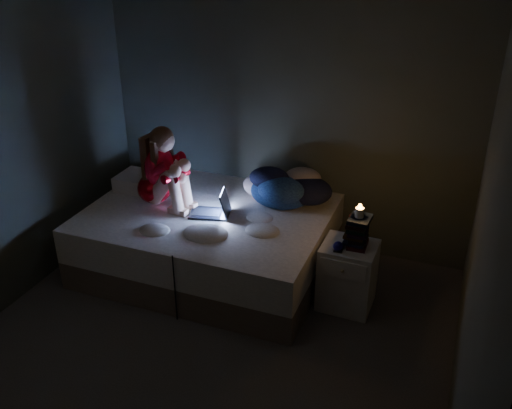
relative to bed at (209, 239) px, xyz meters
The scene contains 13 objects.
floor 1.23m from the bed, 67.32° to the right, with size 3.60×3.80×0.02m, color #363432.
wall_back 1.37m from the bed, 60.42° to the left, with size 3.60×0.02×2.60m, color #484B43.
wall_right 2.71m from the bed, 25.86° to the right, with size 0.02×3.80×2.60m, color #484B43.
bed is the anchor object (origin of this frame).
pillow 0.89m from the bed, 165.74° to the left, with size 0.50×0.35×0.14m, color white.
woman 0.85m from the bed, behind, with size 0.48×0.31×0.78m, color #AA071A, non-canonical shape.
laptop 0.42m from the bed, 53.37° to the right, with size 0.35×0.25×0.25m, color black, non-canonical shape.
clothes_pile 0.84m from the bed, 34.67° to the left, with size 0.61×0.49×0.37m, color #0B133D, non-canonical shape.
nightstand 1.34m from the bed, ahead, with size 0.44×0.39×0.59m, color silver.
book_stack 1.45m from the bed, ahead, with size 0.19×0.25×0.27m, color black, non-canonical shape.
candle 1.51m from the bed, ahead, with size 0.07×0.07×0.08m, color beige.
phone 1.32m from the bed, ahead, with size 0.07×0.14×0.01m, color black.
blue_orb 1.33m from the bed, 10.47° to the right, with size 0.08×0.08×0.08m, color #0C094F.
Camera 1 is at (1.60, -2.99, 2.96)m, focal length 39.72 mm.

